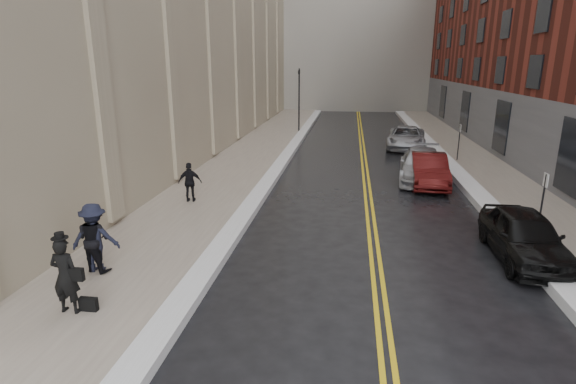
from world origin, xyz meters
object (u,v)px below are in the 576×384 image
(pedestrian_main, at_px, (65,276))
(pedestrian_c, at_px, (190,182))
(car_silver_far, at_px, (406,138))
(car_maroon, at_px, (428,170))
(pedestrian_b, at_px, (95,238))
(car_black, at_px, (524,236))
(car_silver_near, at_px, (422,165))
(pedestrian_a, at_px, (94,238))

(pedestrian_main, distance_m, pedestrian_c, 8.58)
(car_silver_far, bearing_deg, pedestrian_c, -118.42)
(car_maroon, xyz_separation_m, pedestrian_main, (-9.95, -13.10, 0.30))
(pedestrian_b, relative_size, pedestrian_c, 1.18)
(pedestrian_main, bearing_deg, car_black, -156.70)
(car_silver_near, bearing_deg, car_black, -73.33)
(car_silver_near, xyz_separation_m, pedestrian_main, (-9.78, -14.02, 0.29))
(pedestrian_a, distance_m, pedestrian_b, 0.05)
(car_maroon, distance_m, pedestrian_b, 15.19)
(pedestrian_b, bearing_deg, car_maroon, -146.47)
(car_silver_near, distance_m, pedestrian_c, 11.36)
(car_black, bearing_deg, pedestrian_a, -167.41)
(car_silver_near, height_order, pedestrian_c, pedestrian_c)
(car_black, height_order, car_silver_far, car_silver_far)
(pedestrian_c, bearing_deg, pedestrian_b, 78.07)
(pedestrian_b, xyz_separation_m, pedestrian_c, (0.33, 6.49, -0.15))
(car_maroon, relative_size, pedestrian_b, 2.38)
(car_silver_near, height_order, pedestrian_main, pedestrian_main)
(pedestrian_b, bearing_deg, car_black, 179.90)
(car_maroon, bearing_deg, pedestrian_main, -124.03)
(car_black, distance_m, pedestrian_b, 12.20)
(car_silver_far, bearing_deg, pedestrian_a, -109.80)
(pedestrian_main, xyz_separation_m, pedestrian_b, (-0.51, 2.09, 0.05))
(pedestrian_a, relative_size, pedestrian_b, 0.97)
(car_silver_far, relative_size, pedestrian_a, 2.88)
(car_black, distance_m, pedestrian_c, 12.17)
(pedestrian_a, bearing_deg, pedestrian_c, -79.22)
(car_silver_near, bearing_deg, pedestrian_a, -124.09)
(car_black, bearing_deg, pedestrian_c, 161.73)
(car_silver_far, xyz_separation_m, pedestrian_b, (-10.51, -20.68, 0.36))
(car_maroon, height_order, pedestrian_main, pedestrian_main)
(car_maroon, height_order, pedestrian_b, pedestrian_b)
(car_silver_near, height_order, car_silver_far, car_silver_near)
(car_black, height_order, pedestrian_c, pedestrian_c)
(car_silver_near, relative_size, pedestrian_main, 2.90)
(pedestrian_b, bearing_deg, pedestrian_main, 90.84)
(car_silver_far, relative_size, pedestrian_c, 3.30)
(pedestrian_b, bearing_deg, pedestrian_a, -25.61)
(pedestrian_main, xyz_separation_m, pedestrian_c, (-0.18, 8.58, -0.09))
(car_black, xyz_separation_m, pedestrian_main, (-11.38, -4.80, 0.31))
(car_maroon, distance_m, pedestrian_a, 15.21)
(car_black, bearing_deg, pedestrian_b, -167.33)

